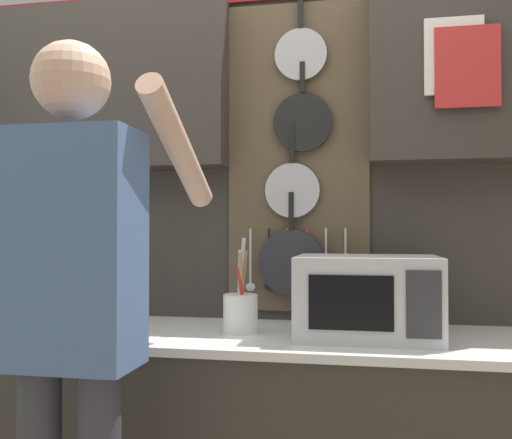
# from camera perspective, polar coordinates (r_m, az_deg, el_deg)

# --- Properties ---
(back_wall_unit) EXTENTS (2.94, 0.23, 2.33)m
(back_wall_unit) POSITION_cam_1_polar(r_m,az_deg,el_deg) (2.46, -1.78, 4.06)
(back_wall_unit) COLOR #38332D
(back_wall_unit) RESTS_ON ground_plane
(microwave) EXTENTS (0.50, 0.39, 0.29)m
(microwave) POSITION_cam_1_polar(r_m,az_deg,el_deg) (2.09, 11.10, -7.56)
(microwave) COLOR silver
(microwave) RESTS_ON base_cabinet_counter
(knife_block) EXTENTS (0.11, 0.15, 0.28)m
(knife_block) POSITION_cam_1_polar(r_m,az_deg,el_deg) (2.33, -15.20, -7.90)
(knife_block) COLOR brown
(knife_block) RESTS_ON base_cabinet_counter
(utensil_crock) EXTENTS (0.13, 0.13, 0.35)m
(utensil_crock) POSITION_cam_1_polar(r_m,az_deg,el_deg) (2.15, -1.56, -9.04)
(utensil_crock) COLOR white
(utensil_crock) RESTS_ON base_cabinet_counter
(person) EXTENTS (0.54, 0.64, 1.79)m
(person) POSITION_cam_1_polar(r_m,az_deg,el_deg) (1.69, -17.93, -7.23)
(person) COLOR #383842
(person) RESTS_ON ground_plane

